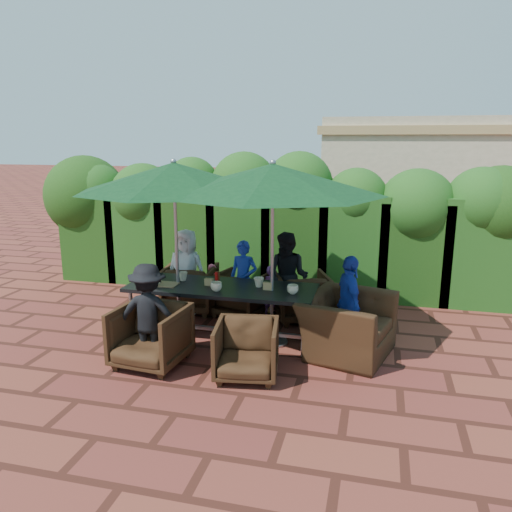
% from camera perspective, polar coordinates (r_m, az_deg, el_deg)
% --- Properties ---
extents(ground, '(80.00, 80.00, 0.00)m').
position_cam_1_polar(ground, '(7.22, -2.28, -8.81)').
color(ground, brown).
rests_on(ground, ground).
extents(dining_table, '(2.58, 0.90, 0.75)m').
position_cam_1_polar(dining_table, '(6.86, -3.96, -4.04)').
color(dining_table, black).
rests_on(dining_table, ground).
extents(umbrella_left, '(2.63, 2.63, 2.46)m').
position_cam_1_polar(umbrella_left, '(6.78, -9.36, 8.87)').
color(umbrella_left, gray).
rests_on(umbrella_left, ground).
extents(umbrella_right, '(2.88, 2.88, 2.46)m').
position_cam_1_polar(umbrella_right, '(6.37, 1.93, 8.77)').
color(umbrella_right, gray).
rests_on(umbrella_right, ground).
extents(chair_far_left, '(0.88, 0.84, 0.82)m').
position_cam_1_polar(chair_far_left, '(8.08, -7.54, -3.40)').
color(chair_far_left, black).
rests_on(chair_far_left, ground).
extents(chair_far_mid, '(0.88, 0.84, 0.76)m').
position_cam_1_polar(chair_far_mid, '(7.82, -1.80, -4.12)').
color(chair_far_mid, black).
rests_on(chair_far_mid, ground).
extents(chair_far_right, '(0.99, 0.96, 0.80)m').
position_cam_1_polar(chair_far_right, '(7.65, 5.24, -4.39)').
color(chair_far_right, black).
rests_on(chair_far_right, ground).
extents(chair_near_left, '(0.87, 0.83, 0.82)m').
position_cam_1_polar(chair_near_left, '(6.26, -11.98, -8.61)').
color(chair_near_left, black).
rests_on(chair_near_left, ground).
extents(chair_near_right, '(0.81, 0.77, 0.73)m').
position_cam_1_polar(chair_near_right, '(5.85, -1.09, -10.38)').
color(chair_near_right, black).
rests_on(chair_near_right, ground).
extents(chair_end_right, '(1.04, 1.33, 1.02)m').
position_cam_1_polar(chair_end_right, '(6.51, 10.37, -6.72)').
color(chair_end_right, black).
rests_on(chair_end_right, ground).
extents(adult_far_left, '(0.69, 0.45, 1.34)m').
position_cam_1_polar(adult_far_left, '(7.95, -7.95, -1.74)').
color(adult_far_left, silver).
rests_on(adult_far_left, ground).
extents(adult_far_mid, '(0.46, 0.39, 1.21)m').
position_cam_1_polar(adult_far_mid, '(7.66, -1.44, -2.72)').
color(adult_far_mid, '#1F39A9').
rests_on(adult_far_mid, ground).
extents(adult_far_right, '(0.72, 0.53, 1.36)m').
position_cam_1_polar(adult_far_right, '(7.53, 3.66, -2.42)').
color(adult_far_right, black).
rests_on(adult_far_right, ground).
extents(adult_near_left, '(0.85, 0.50, 1.25)m').
position_cam_1_polar(adult_near_left, '(6.28, -12.18, -6.44)').
color(adult_near_left, black).
rests_on(adult_near_left, ground).
extents(adult_end_right, '(0.60, 0.81, 1.25)m').
position_cam_1_polar(adult_end_right, '(6.67, 10.59, -5.23)').
color(adult_end_right, '#1F39A9').
rests_on(adult_end_right, ground).
extents(child_left, '(0.33, 0.29, 0.76)m').
position_cam_1_polar(child_left, '(8.09, -4.96, -3.56)').
color(child_left, '#F25577').
rests_on(child_left, ground).
extents(child_right, '(0.36, 0.33, 0.80)m').
position_cam_1_polar(child_right, '(7.77, 1.79, -4.05)').
color(child_right, '#98499F').
rests_on(child_right, ground).
extents(pedestrian_a, '(1.61, 1.17, 1.63)m').
position_cam_1_polar(pedestrian_a, '(10.74, 12.37, 2.79)').
color(pedestrian_a, '#268D49').
rests_on(pedestrian_a, ground).
extents(pedestrian_b, '(0.76, 0.48, 1.55)m').
position_cam_1_polar(pedestrian_b, '(10.92, 15.81, 2.54)').
color(pedestrian_b, '#F25577').
rests_on(pedestrian_b, ground).
extents(pedestrian_c, '(1.07, 1.19, 1.73)m').
position_cam_1_polar(pedestrian_c, '(10.95, 23.33, 2.47)').
color(pedestrian_c, gray).
rests_on(pedestrian_c, ground).
extents(cup_a, '(0.15, 0.15, 0.11)m').
position_cam_1_polar(cup_a, '(6.99, -11.33, -2.81)').
color(cup_a, beige).
rests_on(cup_a, dining_table).
extents(cup_b, '(0.13, 0.13, 0.12)m').
position_cam_1_polar(cup_b, '(7.14, -8.34, -2.31)').
color(cup_b, beige).
rests_on(cup_b, dining_table).
extents(cup_c, '(0.15, 0.15, 0.12)m').
position_cam_1_polar(cup_c, '(6.61, -4.56, -3.49)').
color(cup_c, beige).
rests_on(cup_c, dining_table).
extents(cup_d, '(0.14, 0.14, 0.13)m').
position_cam_1_polar(cup_d, '(6.77, 0.32, -3.01)').
color(cup_d, beige).
rests_on(cup_d, dining_table).
extents(cup_e, '(0.15, 0.15, 0.12)m').
position_cam_1_polar(cup_e, '(6.49, 4.22, -3.82)').
color(cup_e, beige).
rests_on(cup_e, dining_table).
extents(ketchup_bottle, '(0.04, 0.04, 0.17)m').
position_cam_1_polar(ketchup_bottle, '(6.93, -4.55, -2.50)').
color(ketchup_bottle, '#B20C0A').
rests_on(ketchup_bottle, dining_table).
extents(sauce_bottle, '(0.04, 0.04, 0.17)m').
position_cam_1_polar(sauce_bottle, '(6.96, -4.34, -2.43)').
color(sauce_bottle, '#4C230C').
rests_on(sauce_bottle, dining_table).
extents(serving_tray, '(0.35, 0.25, 0.02)m').
position_cam_1_polar(serving_tray, '(6.99, -10.37, -3.19)').
color(serving_tray, '#9D754C').
rests_on(serving_tray, dining_table).
extents(number_block_left, '(0.12, 0.06, 0.10)m').
position_cam_1_polar(number_block_left, '(6.86, -5.38, -2.97)').
color(number_block_left, tan).
rests_on(number_block_left, dining_table).
extents(number_block_right, '(0.12, 0.06, 0.10)m').
position_cam_1_polar(number_block_right, '(6.65, 1.36, -3.45)').
color(number_block_right, tan).
rests_on(number_block_right, dining_table).
extents(hedge_wall, '(9.10, 1.60, 2.51)m').
position_cam_1_polar(hedge_wall, '(9.07, 1.13, 4.61)').
color(hedge_wall, '#15390F').
rests_on(hedge_wall, ground).
extents(building, '(6.20, 3.08, 3.20)m').
position_cam_1_polar(building, '(13.55, 20.94, 7.74)').
color(building, beige).
rests_on(building, ground).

